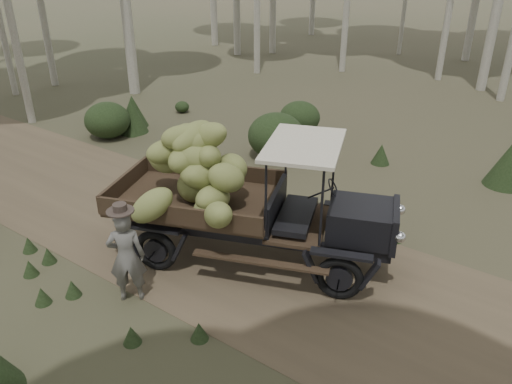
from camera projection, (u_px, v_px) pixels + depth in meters
ground at (311, 282)px, 8.51m from camera, size 120.00×120.00×0.00m
dirt_track at (311, 282)px, 8.51m from camera, size 70.00×4.00×0.01m
banana_truck at (225, 184)px, 8.61m from camera, size 5.25×3.48×2.61m
farmer at (126, 256)px, 7.77m from camera, size 0.68×0.67×1.72m
undergrowth at (230, 235)px, 8.89m from camera, size 20.33×22.18×1.37m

